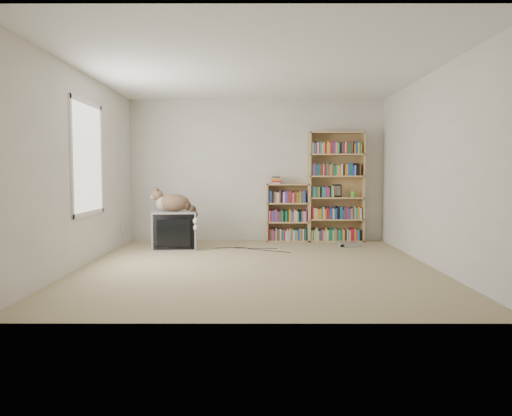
{
  "coord_description": "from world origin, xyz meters",
  "views": [
    {
      "loc": [
        -0.0,
        -6.42,
        1.2
      ],
      "look_at": [
        -0.01,
        1.0,
        0.68
      ],
      "focal_mm": 35.0,
      "sensor_mm": 36.0,
      "label": 1
    }
  ],
  "objects_px": {
    "crt_tv": "(175,230)",
    "dvd_player": "(349,244)",
    "bookcase_short": "(288,215)",
    "cat": "(176,205)",
    "bookcase_tall": "(336,190)"
  },
  "relations": [
    {
      "from": "cat",
      "to": "crt_tv",
      "type": "bearing_deg",
      "value": 129.18
    },
    {
      "from": "bookcase_tall",
      "to": "cat",
      "type": "bearing_deg",
      "value": -161.54
    },
    {
      "from": "crt_tv",
      "to": "cat",
      "type": "bearing_deg",
      "value": -50.61
    },
    {
      "from": "bookcase_tall",
      "to": "dvd_player",
      "type": "bearing_deg",
      "value": -79.48
    },
    {
      "from": "crt_tv",
      "to": "dvd_player",
      "type": "distance_m",
      "value": 2.85
    },
    {
      "from": "dvd_player",
      "to": "bookcase_short",
      "type": "bearing_deg",
      "value": 121.97
    },
    {
      "from": "crt_tv",
      "to": "cat",
      "type": "relative_size",
      "value": 0.95
    },
    {
      "from": "crt_tv",
      "to": "bookcase_short",
      "type": "xyz_separation_m",
      "value": [
        1.86,
        0.86,
        0.18
      ]
    },
    {
      "from": "crt_tv",
      "to": "dvd_player",
      "type": "height_order",
      "value": "crt_tv"
    },
    {
      "from": "crt_tv",
      "to": "cat",
      "type": "distance_m",
      "value": 0.41
    },
    {
      "from": "cat",
      "to": "bookcase_short",
      "type": "xyz_separation_m",
      "value": [
        1.82,
        0.89,
        -0.23
      ]
    },
    {
      "from": "crt_tv",
      "to": "bookcase_short",
      "type": "relative_size",
      "value": 0.74
    },
    {
      "from": "cat",
      "to": "dvd_player",
      "type": "relative_size",
      "value": 2.54
    },
    {
      "from": "bookcase_short",
      "to": "dvd_player",
      "type": "xyz_separation_m",
      "value": [
        0.97,
        -0.66,
        -0.44
      ]
    },
    {
      "from": "bookcase_tall",
      "to": "bookcase_short",
      "type": "relative_size",
      "value": 1.88
    }
  ]
}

